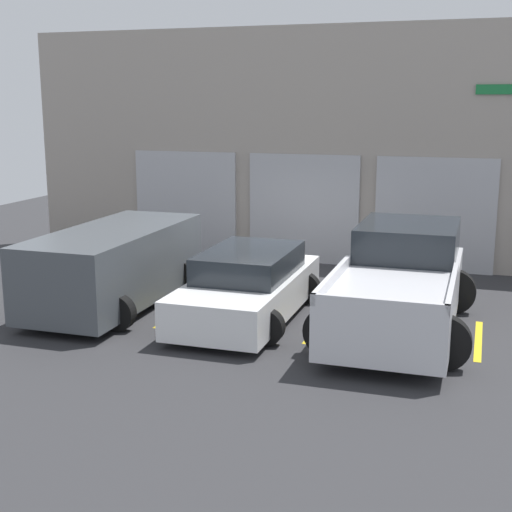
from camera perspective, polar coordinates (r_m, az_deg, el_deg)
The scene contains 9 objects.
ground_plane at distance 15.38m, azimuth 1.76°, elevation -2.84°, with size 28.00×28.00×0.00m, color #2D2D30.
shophouse_building at distance 18.07m, azimuth 4.74°, elevation 8.57°, with size 15.33×0.68×5.81m.
pickup_truck at distance 12.98m, azimuth 11.48°, elevation -2.18°, with size 2.61×5.04×1.74m.
sedan_white at distance 13.36m, azimuth -0.62°, elevation -2.45°, with size 2.16×4.30×1.30m.
sedan_side at distance 14.39m, azimuth -11.21°, elevation -0.66°, with size 2.27×4.56×1.56m.
parking_stripe_far_left at distance 15.30m, azimuth -15.66°, elevation -3.37°, with size 0.12×2.20×0.01m, color gold.
parking_stripe_left at distance 13.99m, azimuth -6.08°, elevation -4.43°, with size 0.12×2.20×0.01m, color gold.
parking_stripe_centre at distance 13.15m, azimuth 5.13°, elevation -5.51°, with size 0.12×2.20×0.01m, color gold.
parking_stripe_right at distance 12.87m, azimuth 17.36°, elevation -6.45°, with size 0.12×2.20×0.01m, color gold.
Camera 1 is at (4.10, -14.26, 4.02)m, focal length 50.00 mm.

